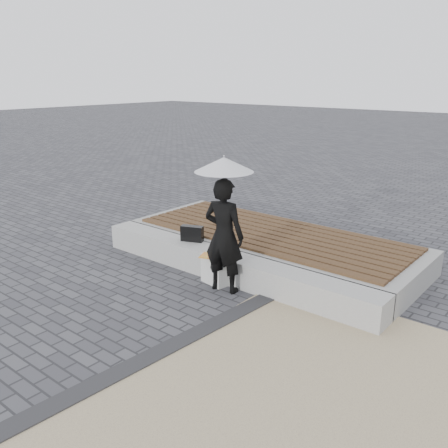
% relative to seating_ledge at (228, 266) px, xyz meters
% --- Properties ---
extents(ground, '(80.00, 80.00, 0.00)m').
position_rel_seating_ledge_xyz_m(ground, '(0.00, -1.60, -0.20)').
color(ground, '#47474C').
rests_on(ground, ground).
extents(edging_band, '(0.61, 5.20, 0.04)m').
position_rel_seating_ledge_xyz_m(edging_band, '(0.75, -2.10, -0.18)').
color(edging_band, '#29292B').
rests_on(edging_band, ground).
extents(seating_ledge, '(5.00, 0.45, 0.40)m').
position_rel_seating_ledge_xyz_m(seating_ledge, '(0.00, 0.00, 0.00)').
color(seating_ledge, '#ADADA7').
rests_on(seating_ledge, ground).
extents(timber_platform, '(5.00, 2.00, 0.40)m').
position_rel_seating_ledge_xyz_m(timber_platform, '(0.00, 1.20, 0.00)').
color(timber_platform, gray).
rests_on(timber_platform, ground).
extents(timber_decking, '(4.60, 1.80, 0.04)m').
position_rel_seating_ledge_xyz_m(timber_decking, '(0.00, 1.20, 0.22)').
color(timber_decking, brown).
rests_on(timber_decking, timber_platform).
extents(woman, '(0.66, 0.49, 1.66)m').
position_rel_seating_ledge_xyz_m(woman, '(0.22, -0.36, 0.63)').
color(woman, black).
rests_on(woman, ground).
extents(parasol, '(0.81, 0.81, 1.03)m').
position_rel_seating_ledge_xyz_m(parasol, '(0.22, -0.36, 1.64)').
color(parasol, '#B6B6BC').
rests_on(parasol, ground).
extents(handbag, '(0.38, 0.26, 0.26)m').
position_rel_seating_ledge_xyz_m(handbag, '(-0.82, 0.09, 0.33)').
color(handbag, black).
rests_on(handbag, seating_ledge).
extents(canvas_tote, '(0.45, 0.25, 0.45)m').
position_rel_seating_ledge_xyz_m(canvas_tote, '(-0.03, -0.28, 0.02)').
color(canvas_tote, '#BBBCB7').
rests_on(canvas_tote, ground).
extents(magazine, '(0.40, 0.35, 0.01)m').
position_rel_seating_ledge_xyz_m(magazine, '(-0.03, -0.33, 0.25)').
color(magazine, red).
rests_on(magazine, canvas_tote).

